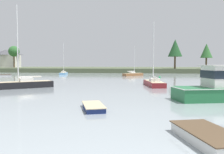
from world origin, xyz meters
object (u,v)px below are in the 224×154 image
sailboat_wood (133,75)px  dinghy_navy (93,108)px  mooring_buoy_green (160,77)px  sailboat_maroon (154,84)px  dinghy_white (208,138)px  dinghy_grey (3,76)px  sailboat_skyblue (64,74)px  sailboat_black (23,86)px

sailboat_wood → dinghy_navy: sailboat_wood is taller
sailboat_wood → mooring_buoy_green: bearing=-46.6°
sailboat_maroon → sailboat_wood: (-4.43, 27.90, -0.01)m
sailboat_wood → dinghy_navy: (-0.50, -46.28, -0.07)m
sailboat_wood → dinghy_white: 52.73m
dinghy_grey → mooring_buoy_green: size_ratio=7.13×
sailboat_wood → dinghy_navy: 46.29m
sailboat_skyblue → mooring_buoy_green: (27.51, -11.72, -0.11)m
sailboat_skyblue → dinghy_grey: bearing=-138.9°
sailboat_maroon → dinghy_white: (1.27, -24.52, -0.05)m
dinghy_navy → dinghy_grey: 51.96m
sailboat_wood → sailboat_skyblue: sailboat_skyblue is taller
sailboat_black → dinghy_navy: bearing=-46.4°
sailboat_wood → dinghy_grey: 33.93m
mooring_buoy_green → dinghy_grey: bearing=178.7°
dinghy_white → sailboat_black: 26.75m
sailboat_skyblue → dinghy_navy: 55.01m
sailboat_maroon → dinghy_navy: (-4.93, -18.39, -0.08)m
dinghy_white → mooring_buoy_green: dinghy_white is taller
dinghy_white → sailboat_maroon: bearing=93.0°
sailboat_skyblue → dinghy_navy: sailboat_skyblue is taller
sailboat_skyblue → dinghy_white: 63.11m
dinghy_navy → sailboat_wood: bearing=89.4°
sailboat_maroon → dinghy_grey: bearing=150.0°
dinghy_grey → dinghy_navy: bearing=-50.7°
sailboat_maroon → sailboat_black: (-17.37, -5.34, 0.03)m
dinghy_white → dinghy_navy: dinghy_white is taller
sailboat_wood → sailboat_black: (-12.93, -33.23, 0.05)m
dinghy_white → dinghy_grey: (-39.09, 46.37, -0.01)m
dinghy_navy → sailboat_black: bearing=133.6°
sailboat_black → mooring_buoy_green: size_ratio=20.27×
dinghy_grey → sailboat_maroon: bearing=-30.0°
dinghy_navy → sailboat_black: size_ratio=0.32×
dinghy_navy → mooring_buoy_green: 39.98m
dinghy_white → mooring_buoy_green: bearing=88.9°
sailboat_maroon → dinghy_grey: (-37.81, 21.84, -0.05)m
dinghy_white → sailboat_black: (-18.64, 19.19, 0.08)m
sailboat_skyblue → sailboat_black: sailboat_black is taller
dinghy_white → mooring_buoy_green: size_ratio=7.31×
sailboat_black → sailboat_maroon: bearing=17.1°
sailboat_black → mooring_buoy_green: bearing=53.5°
dinghy_grey → mooring_buoy_green: bearing=-1.3°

